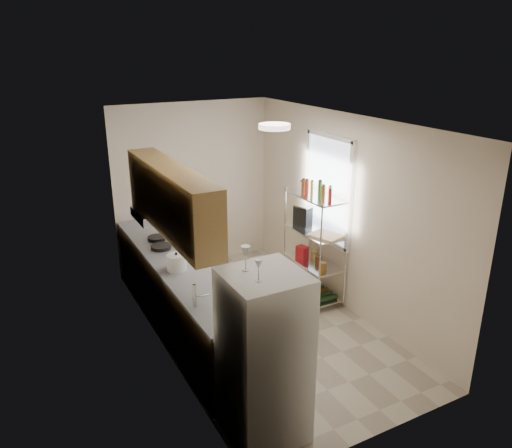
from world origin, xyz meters
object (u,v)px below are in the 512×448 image
(refrigerator, at_px, (264,357))
(frying_pan_large, at_px, (161,247))
(rice_cooker, at_px, (177,262))
(espresso_machine, at_px, (303,215))
(cutting_board, at_px, (326,236))

(refrigerator, distance_m, frying_pan_large, 2.60)
(refrigerator, bearing_deg, rice_cooker, 93.76)
(frying_pan_large, distance_m, espresso_machine, 2.00)
(refrigerator, height_order, cutting_board, refrigerator)
(frying_pan_large, xyz_separation_m, cutting_board, (1.96, -0.88, 0.10))
(rice_cooker, height_order, espresso_machine, espresso_machine)
(refrigerator, xyz_separation_m, frying_pan_large, (-0.09, 2.59, 0.12))
(espresso_machine, bearing_deg, rice_cooker, 171.07)
(cutting_board, distance_m, espresso_machine, 0.58)
(refrigerator, distance_m, rice_cooker, 1.90)
(rice_cooker, bearing_deg, cutting_board, -5.08)
(refrigerator, bearing_deg, cutting_board, 42.35)
(rice_cooker, distance_m, frying_pan_large, 0.71)
(rice_cooker, relative_size, frying_pan_large, 0.87)
(frying_pan_large, bearing_deg, rice_cooker, -93.82)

